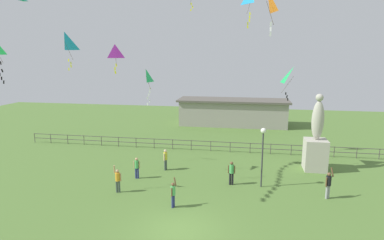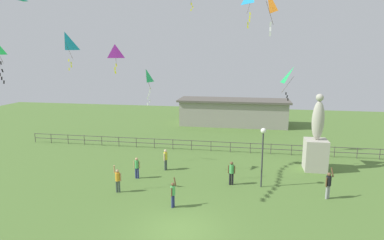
% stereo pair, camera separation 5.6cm
% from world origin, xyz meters
% --- Properties ---
extents(ground_plane, '(80.00, 80.00, 0.00)m').
position_xyz_m(ground_plane, '(0.00, 0.00, 0.00)').
color(ground_plane, '#517533').
extents(statue_monument, '(1.64, 1.64, 5.89)m').
position_xyz_m(statue_monument, '(8.40, 10.43, 1.92)').
color(statue_monument, '#B2AD9E').
rests_on(statue_monument, ground_plane).
extents(lamppost, '(0.36, 0.36, 4.04)m').
position_xyz_m(lamppost, '(4.25, 6.32, 2.97)').
color(lamppost, '#38383D').
rests_on(lamppost, ground_plane).
extents(person_0, '(0.47, 0.29, 1.54)m').
position_xyz_m(person_0, '(-4.46, 6.35, 0.89)').
color(person_0, navy).
rests_on(person_0, ground_plane).
extents(person_1, '(0.49, 0.30, 1.64)m').
position_xyz_m(person_1, '(2.25, 6.35, 0.94)').
color(person_1, black).
rests_on(person_1, ground_plane).
extents(person_2, '(0.51, 0.40, 1.97)m').
position_xyz_m(person_2, '(8.21, 5.18, 0.99)').
color(person_2, '#99999E').
rests_on(person_2, ground_plane).
extents(person_3, '(0.48, 0.28, 1.80)m').
position_xyz_m(person_3, '(-4.85, 3.83, 0.90)').
color(person_3, '#3F4C47').
rests_on(person_3, ground_plane).
extents(person_4, '(0.30, 0.48, 1.63)m').
position_xyz_m(person_4, '(-2.89, 8.40, 0.94)').
color(person_4, '#3F4C47').
rests_on(person_4, ground_plane).
extents(person_5, '(0.32, 0.45, 1.77)m').
position_xyz_m(person_5, '(-0.88, 2.40, 0.89)').
color(person_5, navy).
rests_on(person_5, ground_plane).
extents(kite_0, '(1.31, 1.13, 2.44)m').
position_xyz_m(kite_0, '(6.45, 10.41, 7.10)').
color(kite_0, '#1EB759').
extents(kite_2, '(1.21, 1.15, 2.73)m').
position_xyz_m(kite_2, '(-10.11, 7.67, 9.57)').
color(kite_2, '#198CD1').
extents(kite_4, '(0.83, 0.70, 1.82)m').
position_xyz_m(kite_4, '(-5.13, 4.99, 8.84)').
color(kite_4, '#B22DB2').
extents(kite_5, '(0.60, 0.84, 2.57)m').
position_xyz_m(kite_5, '(-3.94, 7.44, 7.11)').
color(kite_5, '#1EB759').
extents(kite_7, '(0.67, 0.82, 2.05)m').
position_xyz_m(kite_7, '(3.88, 0.97, 10.97)').
color(kite_7, orange).
extents(waterfront_railing, '(36.06, 0.06, 0.95)m').
position_xyz_m(waterfront_railing, '(-0.26, 14.00, 0.63)').
color(waterfront_railing, '#4C4742').
rests_on(waterfront_railing, ground_plane).
extents(pavilion_building, '(13.76, 4.50, 3.29)m').
position_xyz_m(pavilion_building, '(1.36, 26.00, 1.67)').
color(pavilion_building, gray).
rests_on(pavilion_building, ground_plane).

